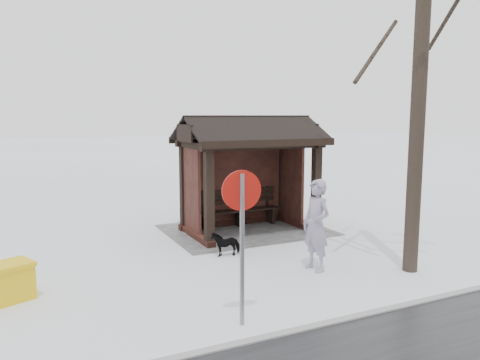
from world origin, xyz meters
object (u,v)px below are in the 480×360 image
object	(u,v)px
bus_shelter	(247,151)
pedestrian	(316,225)
dog	(226,244)
grit_bin	(5,283)
road_sign	(242,214)

from	to	relation	value
bus_shelter	pedestrian	xyz separation A→B (m)	(0.19, 3.51, -1.24)
bus_shelter	dog	world-z (taller)	bus_shelter
bus_shelter	grit_bin	xyz separation A→B (m)	(5.78, 2.62, -1.84)
pedestrian	grit_bin	bearing A→B (deg)	-106.69
bus_shelter	grit_bin	size ratio (longest dim) A/B	3.60
dog	road_sign	distance (m)	3.76
pedestrian	grit_bin	size ratio (longest dim) A/B	1.84
pedestrian	road_sign	size ratio (longest dim) A/B	0.80
grit_bin	road_sign	size ratio (longest dim) A/B	0.43
bus_shelter	pedestrian	bearing A→B (deg)	86.84
bus_shelter	pedestrian	world-z (taller)	bus_shelter
bus_shelter	road_sign	distance (m)	5.74
dog	road_sign	world-z (taller)	road_sign
road_sign	pedestrian	bearing A→B (deg)	-138.87
bus_shelter	pedestrian	distance (m)	3.73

